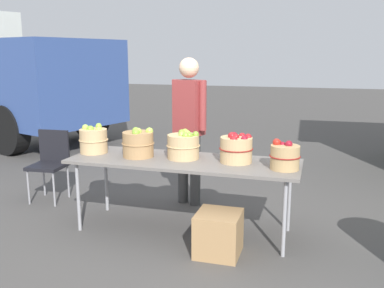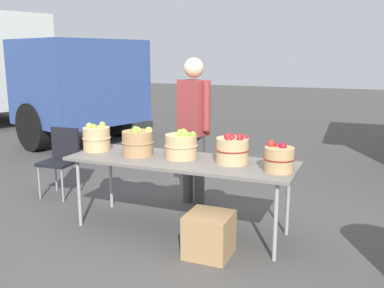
% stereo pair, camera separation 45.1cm
% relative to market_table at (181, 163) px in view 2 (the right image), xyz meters
% --- Properties ---
extents(ground_plane, '(40.00, 40.00, 0.00)m').
position_rel_market_table_xyz_m(ground_plane, '(0.00, 0.00, -0.71)').
color(ground_plane, '#474442').
extents(market_table, '(2.30, 0.76, 0.75)m').
position_rel_market_table_xyz_m(market_table, '(0.00, 0.00, 0.00)').
color(market_table, slate).
rests_on(market_table, ground).
extents(apple_basket_green_0, '(0.31, 0.31, 0.30)m').
position_rel_market_table_xyz_m(apple_basket_green_0, '(-1.01, 0.03, 0.18)').
color(apple_basket_green_0, tan).
rests_on(apple_basket_green_0, market_table).
extents(apple_basket_green_1, '(0.33, 0.33, 0.30)m').
position_rel_market_table_xyz_m(apple_basket_green_1, '(-0.48, -0.00, 0.18)').
color(apple_basket_green_1, '#A87F51').
rests_on(apple_basket_green_1, market_table).
extents(apple_basket_green_2, '(0.34, 0.34, 0.29)m').
position_rel_market_table_xyz_m(apple_basket_green_2, '(-0.02, 0.06, 0.17)').
color(apple_basket_green_2, tan).
rests_on(apple_basket_green_2, market_table).
extents(apple_basket_red_0, '(0.33, 0.33, 0.30)m').
position_rel_market_table_xyz_m(apple_basket_red_0, '(0.52, 0.05, 0.18)').
color(apple_basket_red_0, tan).
rests_on(apple_basket_red_0, market_table).
extents(apple_basket_red_1, '(0.28, 0.28, 0.28)m').
position_rel_market_table_xyz_m(apple_basket_red_1, '(0.99, -0.07, 0.16)').
color(apple_basket_red_1, tan).
rests_on(apple_basket_red_1, market_table).
extents(vendor_adult, '(0.45, 0.31, 1.74)m').
position_rel_market_table_xyz_m(vendor_adult, '(-0.18, 0.80, 0.32)').
color(vendor_adult, '#3F3F3F').
rests_on(vendor_adult, ground).
extents(folding_chair, '(0.43, 0.43, 0.86)m').
position_rel_market_table_xyz_m(folding_chair, '(-1.87, 0.46, -0.20)').
color(folding_chair, black).
rests_on(folding_chair, ground).
extents(produce_crate, '(0.39, 0.39, 0.39)m').
position_rel_market_table_xyz_m(produce_crate, '(0.46, -0.42, -0.51)').
color(produce_crate, '#A87F51').
rests_on(produce_crate, ground).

